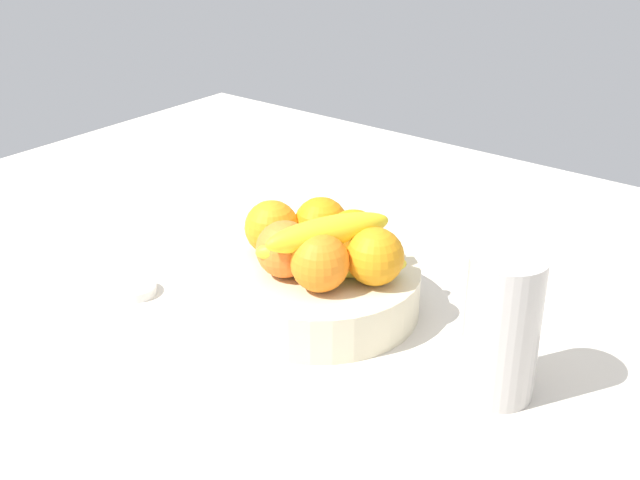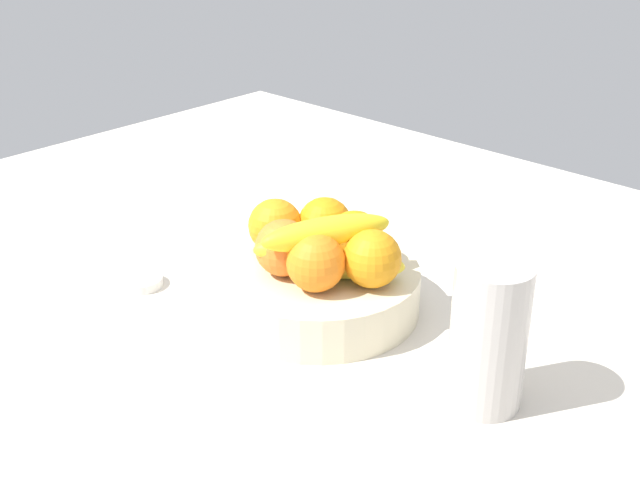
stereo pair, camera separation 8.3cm
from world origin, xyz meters
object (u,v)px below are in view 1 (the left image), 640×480
Objects in this scene: orange_back_left at (375,257)px; orange_back_right at (353,237)px; orange_front_left at (270,228)px; fruit_bowl at (320,289)px; orange_top_stack at (321,224)px; banana_bunch at (330,248)px; jar_lid at (134,289)px; orange_center at (320,263)px; orange_front_right at (285,249)px; thermos_tumbler at (501,328)px.

orange_back_left is 1.00× the size of orange_back_right.
orange_back_left is at bearing 6.05° from orange_front_left.
orange_top_stack is (-3.47, 4.65, 6.69)cm from fruit_bowl.
orange_front_left is (-7.93, -0.67, 6.69)cm from fruit_bowl.
banana_bunch is at bearing -44.62° from orange_top_stack.
orange_center is at bearing 16.83° from jar_lid.
orange_back_left and orange_back_right have the same top height.
fruit_bowl is at bearing -121.65° from orange_back_right.
orange_front_right and orange_top_stack have the same top height.
orange_back_right is 5.93cm from orange_top_stack.
thermos_tumbler is at bearing 3.40° from orange_front_right.
orange_front_right is (5.60, -3.57, 0.00)cm from orange_front_left.
orange_front_left is 1.21× the size of jar_lid.
orange_front_right is at bearing -32.51° from orange_front_left.
thermos_tumbler is 2.79× the size of jar_lid.
orange_front_left is 12.01cm from orange_center.
orange_front_left is 1.00× the size of orange_back_left.
orange_back_left is 11.84cm from orange_top_stack.
thermos_tumbler is (18.98, -3.50, -1.34)cm from orange_back_left.
banana_bunch is 2.84× the size of jar_lid.
jar_lid is at bearing -168.72° from thermos_tumbler.
jar_lid is at bearing -156.47° from banana_bunch.
fruit_bowl is 7.82cm from banana_bunch.
banana_bunch reaches higher than fruit_bowl.
orange_back_left is at bearing -17.94° from orange_top_stack.
orange_back_right is (-1.05, 8.38, 0.00)cm from orange_center.
orange_back_left is 0.43× the size of banana_bunch.
orange_center is (3.47, -4.46, 6.69)cm from fruit_bowl.
orange_front_left is at bearing 176.97° from thermos_tumbler.
fruit_bowl is at bearing 28.64° from jar_lid.
orange_front_right and orange_back_right have the same top height.
orange_center is 1.00× the size of orange_top_stack.
orange_front_left reaches higher than fruit_bowl.
orange_back_right is (2.42, 3.92, 6.69)cm from fruit_bowl.
orange_center is at bearing -52.70° from orange_top_stack.
orange_back_right is 1.21× the size of jar_lid.
orange_front_right is 11.40cm from orange_back_left.
banana_bunch is at bearing -3.77° from orange_front_left.
thermos_tumbler reaches higher than orange_front_left.
banana_bunch is at bearing -27.44° from fruit_bowl.
jar_lid is (-49.40, -9.85, -7.75)cm from thermos_tumbler.
orange_front_left reaches higher than jar_lid.
orange_front_left is 10.59cm from banana_bunch.
orange_center reaches higher than jar_lid.
orange_top_stack is 31.11cm from thermos_tumbler.
orange_center is (11.40, -3.79, 0.00)cm from orange_front_left.
orange_top_stack is 8.57cm from banana_bunch.
orange_back_right is 0.43× the size of banana_bunch.
thermos_tumbler is (23.30, 1.96, -1.34)cm from orange_center.
orange_front_right is at bearing -118.79° from fruit_bowl.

